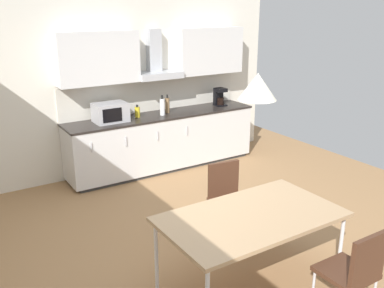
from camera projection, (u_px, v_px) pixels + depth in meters
name	position (u px, v px, depth m)	size (l,w,h in m)	color
ground_plane	(199.00, 250.00, 4.66)	(7.66, 8.11, 0.02)	#9E754C
wall_back	(99.00, 88.00, 6.46)	(6.13, 0.10, 2.68)	silver
kitchen_counter	(163.00, 141.00, 6.89)	(3.13, 0.65, 0.90)	#333333
backsplash_tile	(153.00, 95.00, 6.92)	(3.11, 0.02, 0.50)	silver
upper_wall_cabinets	(157.00, 55.00, 6.59)	(3.11, 0.40, 0.75)	silver
microwave	(110.00, 112.00, 6.27)	(0.48, 0.35, 0.28)	#ADADB2
coffee_maker	(219.00, 97.00, 7.30)	(0.18, 0.19, 0.30)	black
bottle_white	(162.00, 107.00, 6.65)	(0.08, 0.08, 0.31)	white
bottle_brown	(167.00, 105.00, 6.80)	(0.07, 0.07, 0.29)	brown
bottle_yellow	(137.00, 112.00, 6.54)	(0.08, 0.08, 0.19)	yellow
dining_table	(251.00, 219.00, 3.85)	(1.64, 0.94, 0.74)	tan
chair_far_right	(227.00, 193.00, 4.78)	(0.44, 0.44, 0.87)	#4C2D1E
chair_near_right	(355.00, 269.00, 3.41)	(0.40, 0.40, 0.87)	#4C2D1E
pendant_lamp	(258.00, 87.00, 3.48)	(0.32, 0.32, 0.22)	silver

